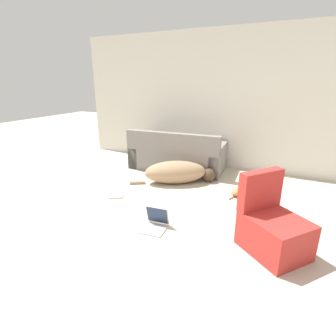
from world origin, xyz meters
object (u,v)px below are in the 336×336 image
object	(u,v)px
couch	(177,156)
book_cream	(116,196)
laptop_open	(156,221)
dog	(177,172)
cat	(240,190)
side_chair	(272,227)

from	to	relation	value
couch	book_cream	xyz separation A→B (m)	(-0.29, -1.70, -0.26)
laptop_open	dog	bearing A→B (deg)	98.13
dog	laptop_open	xyz separation A→B (m)	(0.37, -1.49, -0.11)
cat	side_chair	xyz separation A→B (m)	(0.59, -1.35, 0.22)
dog	couch	bearing A→B (deg)	83.08
dog	laptop_open	distance (m)	1.54
book_cream	laptop_open	bearing A→B (deg)	-27.11
couch	side_chair	distance (m)	2.90
cat	laptop_open	world-z (taller)	laptop_open
side_chair	dog	bearing A→B (deg)	90.41
dog	laptop_open	world-z (taller)	dog
dog	laptop_open	bearing A→B (deg)	-107.88
side_chair	cat	bearing A→B (deg)	62.34
couch	cat	size ratio (longest dim) A/B	3.43
couch	dog	world-z (taller)	couch
cat	book_cream	size ratio (longest dim) A/B	2.19
cat	couch	bearing A→B (deg)	81.81
laptop_open	book_cream	xyz separation A→B (m)	(-0.99, 0.51, -0.07)
laptop_open	side_chair	world-z (taller)	side_chair
couch	cat	xyz separation A→B (m)	(1.45, -0.72, -0.21)
couch	laptop_open	bearing A→B (deg)	103.59
side_chair	laptop_open	bearing A→B (deg)	135.02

